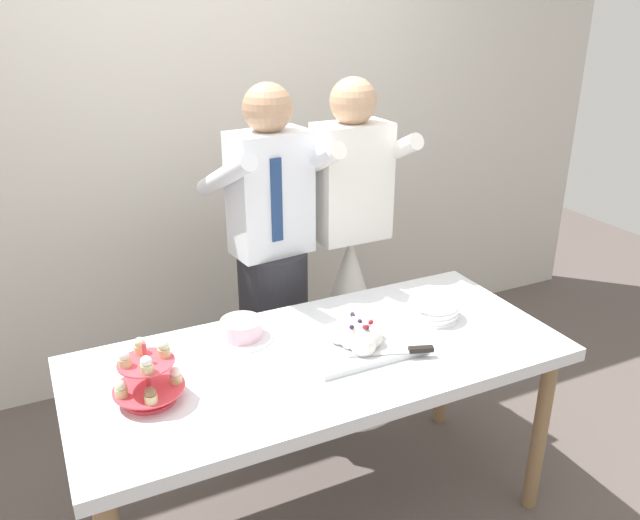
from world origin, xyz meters
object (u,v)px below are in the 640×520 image
(main_cake_tray, at_px, (358,337))
(plate_stack, at_px, (434,309))
(cupcake_stand, at_px, (147,378))
(person_bride, at_px, (349,301))
(dessert_table, at_px, (321,371))
(person_groom, at_px, (273,286))
(round_cake, at_px, (241,330))

(main_cake_tray, xyz_separation_m, plate_stack, (0.39, 0.07, -0.00))
(cupcake_stand, xyz_separation_m, person_bride, (1.11, 0.70, -0.28))
(plate_stack, height_order, person_bride, person_bride)
(dessert_table, distance_m, person_bride, 0.84)
(plate_stack, bearing_deg, person_groom, 126.38)
(main_cake_tray, relative_size, plate_stack, 2.10)
(round_cake, bearing_deg, cupcake_stand, -147.98)
(dessert_table, bearing_deg, plate_stack, 5.72)
(main_cake_tray, distance_m, round_cake, 0.44)
(dessert_table, xyz_separation_m, round_cake, (-0.22, 0.23, 0.11))
(cupcake_stand, relative_size, main_cake_tray, 0.54)
(plate_stack, bearing_deg, cupcake_stand, -176.28)
(round_cake, relative_size, person_groom, 0.14)
(main_cake_tray, bearing_deg, person_groom, 95.37)
(main_cake_tray, height_order, person_bride, person_bride)
(cupcake_stand, distance_m, main_cake_tray, 0.77)
(main_cake_tray, distance_m, plate_stack, 0.39)
(dessert_table, xyz_separation_m, person_bride, (0.48, 0.68, -0.12))
(plate_stack, relative_size, round_cake, 0.85)
(plate_stack, bearing_deg, dessert_table, -174.28)
(plate_stack, bearing_deg, round_cake, 166.92)
(main_cake_tray, relative_size, person_bride, 0.26)
(person_groom, bearing_deg, plate_stack, -53.62)
(dessert_table, relative_size, person_bride, 1.08)
(round_cake, distance_m, person_groom, 0.54)
(cupcake_stand, height_order, main_cake_tray, cupcake_stand)
(dessert_table, relative_size, main_cake_tray, 4.20)
(person_bride, bearing_deg, round_cake, -147.75)
(cupcake_stand, xyz_separation_m, plate_stack, (1.16, 0.08, -0.05))
(person_groom, height_order, person_bride, same)
(person_groom, bearing_deg, main_cake_tray, -84.63)
(round_cake, bearing_deg, main_cake_tray, -34.11)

